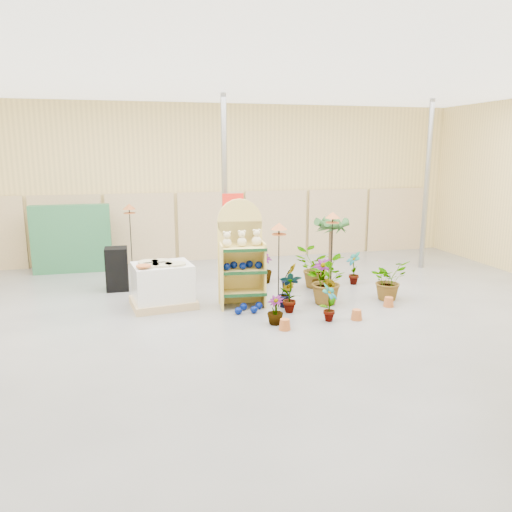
{
  "coord_description": "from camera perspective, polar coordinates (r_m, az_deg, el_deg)",
  "views": [
    {
      "loc": [
        -2.13,
        -8.5,
        3.2
      ],
      "look_at": [
        0.3,
        1.5,
        1.0
      ],
      "focal_mm": 35.0,
      "sensor_mm": 36.0,
      "label": 1
    }
  ],
  "objects": [
    {
      "name": "potted_plant_10",
      "position": [
        11.19,
        14.89,
        -2.64
      ],
      "size": [
        0.96,
        0.89,
        0.88
      ],
      "primitive_type": "imported",
      "rotation": [
        0.0,
        0.0,
        0.31
      ],
      "color": "#224B1F",
      "rests_on": "ground"
    },
    {
      "name": "offer_sign",
      "position": [
        11.81,
        -2.65,
        4.11
      ],
      "size": [
        0.5,
        0.08,
        2.2
      ],
      "color": "gray",
      "rests_on": "ground"
    },
    {
      "name": "potted_plant_11",
      "position": [
        12.17,
        0.87,
        -1.39
      ],
      "size": [
        0.55,
        0.55,
        0.74
      ],
      "primitive_type": "imported",
      "rotation": [
        0.0,
        0.0,
        0.41
      ],
      "color": "#224B1F",
      "rests_on": "ground"
    },
    {
      "name": "gazing_balls_shelf",
      "position": [
        10.25,
        -1.57,
        -1.07
      ],
      "size": [
        0.81,
        0.28,
        0.15
      ],
      "color": "#01115B",
      "rests_on": "display_shelf"
    },
    {
      "name": "bird_table_front",
      "position": [
        10.05,
        2.65,
        3.11
      ],
      "size": [
        0.34,
        0.34,
        1.77
      ],
      "color": "black",
      "rests_on": "ground"
    },
    {
      "name": "potted_plant_6",
      "position": [
        11.81,
        6.6,
        -1.37
      ],
      "size": [
        0.93,
        0.83,
        0.95
      ],
      "primitive_type": "imported",
      "rotation": [
        0.0,
        0.0,
        3.02
      ],
      "color": "#224B1F",
      "rests_on": "ground"
    },
    {
      "name": "palm",
      "position": [
        12.48,
        8.61,
        3.58
      ],
      "size": [
        0.7,
        0.7,
        1.64
      ],
      "color": "brown",
      "rests_on": "ground"
    },
    {
      "name": "bird_table_right",
      "position": [
        11.3,
        8.75,
        4.33
      ],
      "size": [
        0.34,
        0.34,
        1.84
      ],
      "color": "black",
      "rests_on": "ground"
    },
    {
      "name": "gazing_balls_floor",
      "position": [
        10.09,
        -0.84,
        -5.98
      ],
      "size": [
        0.63,
        0.39,
        0.15
      ],
      "color": "#01115B",
      "rests_on": "ground"
    },
    {
      "name": "potted_plant_5",
      "position": [
        11.48,
        3.77,
        -2.42
      ],
      "size": [
        0.44,
        0.39,
        0.67
      ],
      "primitive_type": "imported",
      "rotation": [
        0.0,
        0.0,
        0.29
      ],
      "color": "#224B1F",
      "rests_on": "ground"
    },
    {
      "name": "potted_plant_3",
      "position": [
        11.27,
        7.55,
        -2.43
      ],
      "size": [
        0.64,
        0.64,
        0.8
      ],
      "primitive_type": "imported",
      "rotation": [
        0.0,
        0.0,
        5.53
      ],
      "color": "#224B1F",
      "rests_on": "ground"
    },
    {
      "name": "potted_plant_4",
      "position": [
        12.27,
        11.09,
        -1.35
      ],
      "size": [
        0.31,
        0.44,
        0.8
      ],
      "primitive_type": "imported",
      "rotation": [
        0.0,
        0.0,
        4.77
      ],
      "color": "#224B1F",
      "rests_on": "ground"
    },
    {
      "name": "bird_table_back",
      "position": [
        13.25,
        -14.29,
        5.23
      ],
      "size": [
        0.34,
        0.34,
        1.84
      ],
      "color": "black",
      "rests_on": "ground"
    },
    {
      "name": "charcoal_planters",
      "position": [
        11.97,
        -15.61,
        -1.43
      ],
      "size": [
        0.5,
        0.5,
        1.0
      ],
      "color": "black",
      "rests_on": "ground"
    },
    {
      "name": "potted_plant_0",
      "position": [
        9.99,
        3.94,
        -4.11
      ],
      "size": [
        0.51,
        0.4,
        0.85
      ],
      "primitive_type": "imported",
      "rotation": [
        0.0,
        0.0,
        2.9
      ],
      "color": "#224B1F",
      "rests_on": "ground"
    },
    {
      "name": "potted_plant_1",
      "position": [
        10.32,
        3.45,
        -4.29
      ],
      "size": [
        0.4,
        0.37,
        0.59
      ],
      "primitive_type": "imported",
      "rotation": [
        0.0,
        0.0,
        5.89
      ],
      "color": "#224B1F",
      "rests_on": "ground"
    },
    {
      "name": "room",
      "position": [
        9.7,
        -0.9,
        6.23
      ],
      "size": [
        15.2,
        12.1,
        4.7
      ],
      "color": "slate",
      "rests_on": "ground"
    },
    {
      "name": "potted_plant_9",
      "position": [
        10.59,
        8.54,
        -3.99
      ],
      "size": [
        0.28,
        0.34,
        0.59
      ],
      "primitive_type": "imported",
      "rotation": [
        0.0,
        0.0,
        4.77
      ],
      "color": "#224B1F",
      "rests_on": "ground"
    },
    {
      "name": "potted_plant_7",
      "position": [
        9.34,
        2.22,
        -6.2
      ],
      "size": [
        0.43,
        0.43,
        0.54
      ],
      "primitive_type": "imported",
      "rotation": [
        0.0,
        0.0,
        5.51
      ],
      "color": "#224B1F",
      "rests_on": "ground"
    },
    {
      "name": "teddy_bears",
      "position": [
        10.18,
        -1.49,
        1.89
      ],
      "size": [
        0.81,
        0.21,
        0.34
      ],
      "color": "beige",
      "rests_on": "display_shelf"
    },
    {
      "name": "display_shelf",
      "position": [
        10.35,
        -1.73,
        -0.14
      ],
      "size": [
        0.98,
        0.67,
        2.22
      ],
      "rotation": [
        0.0,
        0.0,
        -0.1
      ],
      "color": "#D2B85D",
      "rests_on": "ground"
    },
    {
      "name": "potted_plant_8",
      "position": [
        9.57,
        8.36,
        -5.33
      ],
      "size": [
        0.46,
        0.44,
        0.72
      ],
      "primitive_type": "imported",
      "rotation": [
        0.0,
        0.0,
        0.66
      ],
      "color": "#224B1F",
      "rests_on": "ground"
    },
    {
      "name": "potted_plant_2",
      "position": [
        10.63,
        7.86,
        -2.72
      ],
      "size": [
        1.0,
        1.09,
        1.02
      ],
      "primitive_type": "imported",
      "rotation": [
        0.0,
        0.0,
        1.31
      ],
      "color": "#224B1F",
      "rests_on": "ground"
    },
    {
      "name": "pallet_stack",
      "position": [
        10.52,
        -10.63,
        -3.28
      ],
      "size": [
        1.4,
        1.22,
        0.94
      ],
      "rotation": [
        0.0,
        0.0,
        0.14
      ],
      "color": "tan",
      "rests_on": "ground"
    },
    {
      "name": "trellis_stock",
      "position": [
        13.99,
        -20.33,
        1.84
      ],
      "size": [
        2.0,
        0.3,
        1.8
      ],
      "primitive_type": "cube",
      "color": "#28653D",
      "rests_on": "ground"
    }
  ]
}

